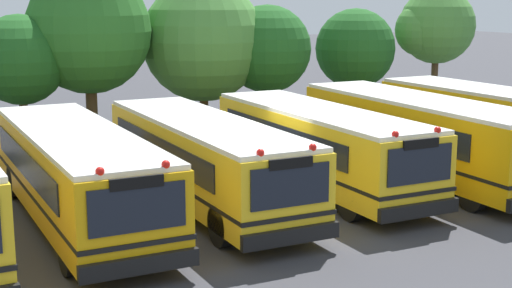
% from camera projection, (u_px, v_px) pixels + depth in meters
% --- Properties ---
extents(ground_plane, '(160.00, 160.00, 0.00)m').
position_uv_depth(ground_plane, '(266.00, 196.00, 21.85)').
color(ground_plane, '#38383D').
extents(school_bus_1, '(2.52, 10.29, 2.56)m').
position_uv_depth(school_bus_1, '(77.00, 172.00, 19.06)').
color(school_bus_1, '#EAA80C').
rests_on(school_bus_1, ground_plane).
extents(school_bus_2, '(2.49, 10.10, 2.54)m').
position_uv_depth(school_bus_2, '(204.00, 158.00, 20.77)').
color(school_bus_2, yellow).
rests_on(school_bus_2, ground_plane).
extents(school_bus_3, '(2.46, 9.70, 2.57)m').
position_uv_depth(school_bus_3, '(319.00, 144.00, 22.60)').
color(school_bus_3, yellow).
rests_on(school_bus_3, ground_plane).
extents(school_bus_4, '(2.64, 10.50, 2.72)m').
position_uv_depth(school_bus_4, '(420.00, 134.00, 23.82)').
color(school_bus_4, '#EAA80C').
rests_on(school_bus_4, ground_plane).
extents(school_bus_5, '(2.71, 10.80, 2.69)m').
position_uv_depth(school_bus_5, '(502.00, 124.00, 25.90)').
color(school_bus_5, yellow).
rests_on(school_bus_5, ground_plane).
extents(tree_2, '(3.41, 3.41, 5.14)m').
position_uv_depth(tree_2, '(21.00, 61.00, 27.91)').
color(tree_2, '#4C3823').
rests_on(tree_2, ground_plane).
extents(tree_3, '(4.90, 4.90, 6.88)m').
position_uv_depth(tree_3, '(90.00, 29.00, 28.98)').
color(tree_3, '#4C3823').
rests_on(tree_3, ground_plane).
extents(tree_4, '(5.16, 5.16, 6.53)m').
position_uv_depth(tree_4, '(204.00, 41.00, 31.37)').
color(tree_4, '#4C3823').
rests_on(tree_4, ground_plane).
extents(tree_5, '(3.75, 3.75, 5.44)m').
position_uv_depth(tree_5, '(269.00, 50.00, 31.69)').
color(tree_5, '#4C3823').
rests_on(tree_5, ground_plane).
extents(tree_6, '(3.65, 3.65, 5.25)m').
position_uv_depth(tree_6, '(358.00, 50.00, 33.97)').
color(tree_6, '#4C3823').
rests_on(tree_6, ground_plane).
extents(tree_7, '(3.80, 3.56, 6.19)m').
position_uv_depth(tree_7, '(433.00, 27.00, 34.85)').
color(tree_7, '#4C3823').
rests_on(tree_7, ground_plane).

